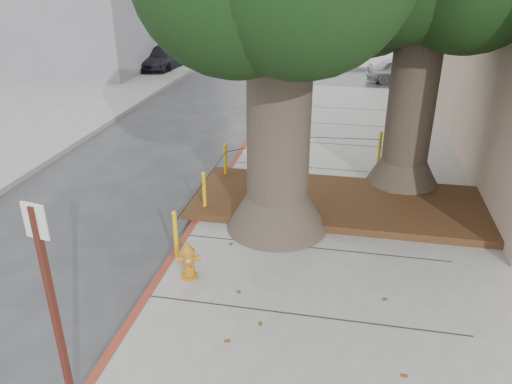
{
  "coord_description": "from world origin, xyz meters",
  "views": [
    {
      "loc": [
        1.01,
        -6.13,
        5.07
      ],
      "look_at": [
        -0.64,
        2.24,
        1.1
      ],
      "focal_mm": 35.0,
      "sensor_mm": 36.0,
      "label": 1
    }
  ],
  "objects_px": {
    "car_silver": "(402,70)",
    "car_dark": "(164,58)",
    "fire_hydrant": "(189,261)",
    "signpost": "(53,305)"
  },
  "relations": [
    {
      "from": "car_silver",
      "to": "car_dark",
      "type": "distance_m",
      "value": 11.67
    },
    {
      "from": "fire_hydrant",
      "to": "signpost",
      "type": "distance_m",
      "value": 3.24
    },
    {
      "from": "signpost",
      "to": "car_dark",
      "type": "height_order",
      "value": "signpost"
    },
    {
      "from": "signpost",
      "to": "car_dark",
      "type": "xyz_separation_m",
      "value": [
        -6.58,
        20.54,
        -1.14
      ]
    },
    {
      "from": "fire_hydrant",
      "to": "car_dark",
      "type": "xyz_separation_m",
      "value": [
        -7.05,
        17.59,
        0.1
      ]
    },
    {
      "from": "fire_hydrant",
      "to": "car_silver",
      "type": "relative_size",
      "value": 0.21
    },
    {
      "from": "signpost",
      "to": "car_silver",
      "type": "height_order",
      "value": "signpost"
    },
    {
      "from": "fire_hydrant",
      "to": "car_dark",
      "type": "bearing_deg",
      "value": 93.73
    },
    {
      "from": "car_dark",
      "to": "car_silver",
      "type": "bearing_deg",
      "value": 2.01
    },
    {
      "from": "car_silver",
      "to": "car_dark",
      "type": "relative_size",
      "value": 0.79
    }
  ]
}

